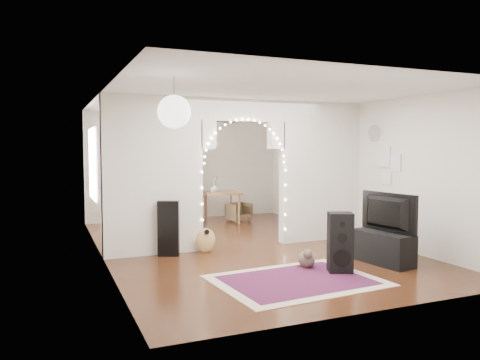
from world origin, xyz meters
name	(u,v)px	position (x,y,z in m)	size (l,w,h in m)	color
floor	(243,246)	(0.00, 0.00, 0.00)	(7.50, 7.50, 0.00)	black
ceiling	(243,99)	(0.00, 0.00, 2.70)	(5.00, 7.50, 0.02)	white
wall_back	(186,166)	(0.00, 3.75, 1.35)	(5.00, 0.02, 2.70)	silver
wall_front	(376,191)	(0.00, -3.75, 1.35)	(5.00, 0.02, 2.70)	silver
wall_left	(101,177)	(-2.50, 0.00, 1.35)	(0.02, 7.50, 2.70)	silver
wall_right	(355,171)	(2.50, 0.00, 1.35)	(0.02, 7.50, 2.70)	silver
divider_wall	(243,169)	(0.00, 0.00, 1.42)	(5.00, 0.20, 2.70)	silver
fairy_lights	(245,163)	(0.00, -0.13, 1.55)	(1.64, 0.04, 1.60)	#FFEABF
window	(93,164)	(-2.47, 1.80, 1.50)	(0.04, 1.20, 1.40)	white
wall_clock	(375,133)	(2.48, -0.60, 2.10)	(0.31, 0.31, 0.03)	white
picture_frames	(388,165)	(2.48, -1.00, 1.50)	(0.02, 0.50, 0.70)	white
paper_lantern	(174,112)	(-1.90, -2.40, 2.25)	(0.40, 0.40, 0.40)	white
ceiling_fan	(207,121)	(0.00, 2.00, 2.40)	(1.10, 1.10, 0.30)	gold
area_rug	(297,280)	(-0.20, -2.37, 0.01)	(2.19, 1.65, 0.02)	maroon
guitar_case	(168,229)	(-1.46, -0.25, 0.47)	(0.36, 0.12, 0.94)	black
acoustic_guitar	(206,231)	(-0.80, -0.25, 0.39)	(0.36, 0.15, 0.89)	tan
tabby_cat	(307,259)	(0.29, -1.81, 0.14)	(0.33, 0.50, 0.34)	brown
floor_speaker	(340,243)	(0.60, -2.23, 0.44)	(0.43, 0.41, 0.88)	black
media_console	(383,248)	(1.53, -2.05, 0.25)	(0.40, 1.00, 0.50)	black
tv	(384,213)	(1.53, -2.05, 0.81)	(1.07, 0.14, 0.62)	black
bookcase	(160,190)	(-0.73, 3.50, 0.77)	(1.49, 0.38, 1.53)	beige
dining_table	(215,195)	(0.40, 2.69, 0.68)	(1.25, 0.88, 0.76)	brown
flower_vase	(215,188)	(0.40, 2.69, 0.85)	(0.18, 0.18, 0.19)	silver
dining_chair_left	(160,226)	(-1.23, 1.37, 0.24)	(0.52, 0.54, 0.49)	#4F3D27
dining_chair_right	(239,212)	(1.03, 2.67, 0.23)	(0.50, 0.52, 0.47)	#4F3D27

